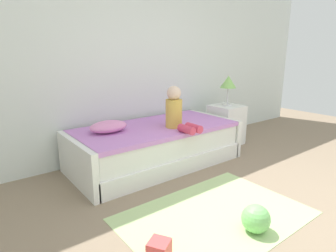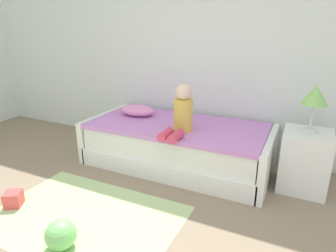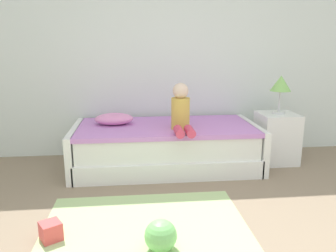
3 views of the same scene
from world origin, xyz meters
name	(u,v)px [view 2 (image 2 of 3)]	position (x,y,z in m)	size (l,w,h in m)	color
wall_rear	(209,36)	(0.00, 2.60, 1.45)	(7.20, 0.10, 2.90)	silver
bed	(177,144)	(-0.14, 2.00, 0.25)	(2.11, 1.00, 0.50)	white
nightstand	(304,161)	(1.21, 2.03, 0.30)	(0.44, 0.44, 0.60)	white
table_lamp	(315,97)	(1.21, 2.03, 0.94)	(0.24, 0.24, 0.45)	silver
child_figure	(181,113)	(0.00, 1.77, 0.70)	(0.20, 0.51, 0.50)	gold
pillow	(137,110)	(-0.73, 2.10, 0.56)	(0.44, 0.30, 0.13)	#EA8CC6
toy_ball	(61,235)	(-0.34, 0.36, 0.11)	(0.23, 0.23, 0.23)	#7FD872
area_rug	(84,218)	(-0.43, 0.70, 0.00)	(1.60, 1.10, 0.01)	#B2D189
toy_block	(13,199)	(-1.13, 0.57, 0.07)	(0.14, 0.14, 0.14)	#E54C4C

